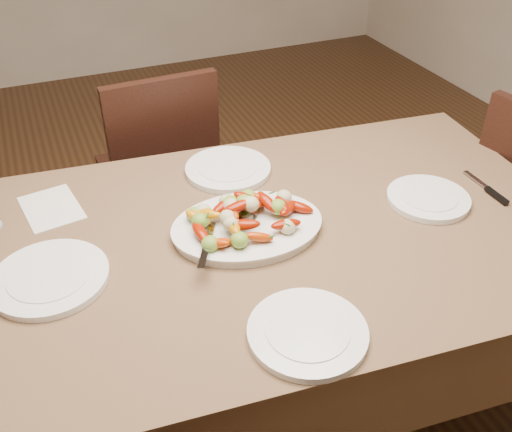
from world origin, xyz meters
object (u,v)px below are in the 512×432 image
object	(u,v)px
plate_left	(50,278)
plate_right	(428,199)
dining_table	(256,330)
plate_far	(228,169)
serving_platter	(247,228)
plate_near	(307,333)
chair_far	(156,171)

from	to	relation	value
plate_left	plate_right	xyz separation A→B (m)	(1.08, -0.07, 0.00)
dining_table	plate_left	bearing A→B (deg)	177.53
plate_right	plate_far	bearing A→B (deg)	141.46
serving_platter	plate_right	world-z (taller)	serving_platter
serving_platter	plate_left	xyz separation A→B (m)	(-0.53, 0.00, -0.00)
serving_platter	plate_near	distance (m)	0.41
chair_far	plate_left	distance (m)	1.04
plate_left	plate_near	xyz separation A→B (m)	(0.51, -0.41, 0.00)
plate_far	plate_near	distance (m)	0.73
plate_near	plate_left	bearing A→B (deg)	141.08
dining_table	plate_near	xyz separation A→B (m)	(-0.04, -0.39, 0.39)
plate_left	plate_near	size ratio (longest dim) A/B	1.07
dining_table	plate_far	distance (m)	0.52
plate_left	plate_right	size ratio (longest dim) A/B	1.19
dining_table	plate_left	world-z (taller)	plate_left
serving_platter	plate_near	size ratio (longest dim) A/B	1.51
plate_far	plate_near	size ratio (longest dim) A/B	1.02
dining_table	plate_near	distance (m)	0.55
chair_far	plate_far	world-z (taller)	chair_far
dining_table	serving_platter	world-z (taller)	serving_platter
plate_near	serving_platter	bearing A→B (deg)	87.15
serving_platter	plate_right	size ratio (longest dim) A/B	1.68
plate_right	dining_table	bearing A→B (deg)	174.67
plate_left	plate_right	bearing A→B (deg)	-3.89
plate_right	plate_near	xyz separation A→B (m)	(-0.57, -0.34, 0.00)
dining_table	chair_far	size ratio (longest dim) A/B	1.94
plate_right	plate_near	bearing A→B (deg)	-149.68
plate_left	plate_far	xyz separation A→B (m)	(0.59, 0.32, 0.00)
plate_left	plate_far	world-z (taller)	same
plate_left	plate_right	distance (m)	1.08
serving_platter	plate_left	distance (m)	0.53
dining_table	serving_platter	xyz separation A→B (m)	(-0.02, 0.02, 0.39)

